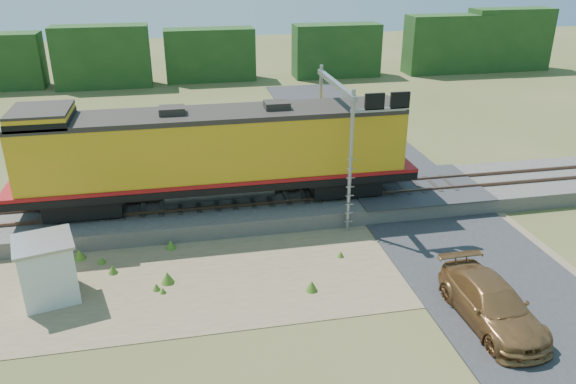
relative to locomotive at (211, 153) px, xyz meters
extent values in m
plane|color=#475123|center=(3.72, -6.00, -3.48)|extent=(140.00, 140.00, 0.00)
cube|color=slate|center=(3.72, 0.00, -3.08)|extent=(70.00, 5.00, 0.80)
cube|color=brown|center=(3.72, -0.72, -2.60)|extent=(70.00, 0.10, 0.16)
cube|color=brown|center=(3.72, 0.72, -2.60)|extent=(70.00, 0.10, 0.16)
cube|color=#8C7754|center=(1.72, -5.50, -3.46)|extent=(26.00, 8.00, 0.03)
cube|color=#38383A|center=(10.72, 0.00, -2.65)|extent=(7.00, 5.20, 0.06)
cube|color=#38383A|center=(10.72, 16.00, -3.44)|extent=(7.00, 24.00, 0.08)
cube|color=#1B3D16|center=(3.72, 32.00, -0.23)|extent=(36.00, 3.00, 6.50)
cube|color=#1B3D16|center=(43.72, 32.00, -0.48)|extent=(50.00, 3.00, 6.00)
cube|color=black|center=(-6.14, 0.00, -2.07)|extent=(3.56, 2.27, 0.89)
cube|color=black|center=(6.71, 0.00, -2.07)|extent=(3.56, 2.27, 0.89)
cube|color=black|center=(0.29, 0.00, -1.45)|extent=(19.77, 2.97, 0.36)
cylinder|color=gray|center=(0.29, 0.00, -1.92)|extent=(5.44, 1.19, 1.19)
cube|color=#C78E17|center=(0.29, 0.00, 0.26)|extent=(18.29, 2.87, 3.06)
cube|color=maroon|center=(0.29, 0.00, -1.15)|extent=(19.77, 3.02, 0.18)
cube|color=#28231E|center=(0.29, 0.00, 1.91)|extent=(18.29, 2.92, 0.24)
cube|color=#C78E17|center=(-7.42, 0.00, 2.14)|extent=(2.57, 2.87, 0.69)
cube|color=#28231E|center=(-7.42, 0.00, 2.53)|extent=(2.57, 2.92, 0.12)
cube|color=black|center=(-7.42, 0.00, 2.09)|extent=(2.62, 2.92, 0.35)
cube|color=maroon|center=(-8.91, 0.00, -0.08)|extent=(0.10, 1.98, 1.19)
cube|color=#28231E|center=(-1.69, 0.00, 2.14)|extent=(1.19, 0.99, 0.44)
cube|color=#28231E|center=(3.25, 0.00, 2.14)|extent=(1.19, 0.99, 0.44)
cube|color=silver|center=(-6.80, -5.94, -2.27)|extent=(2.36, 2.36, 2.42)
cube|color=gray|center=(-6.80, -5.94, -1.01)|extent=(2.60, 2.60, 0.12)
cylinder|color=gray|center=(6.16, -2.80, -0.01)|extent=(0.18, 0.18, 6.94)
cylinder|color=gray|center=(6.16, 2.80, -0.01)|extent=(0.18, 0.18, 6.94)
cube|color=gray|center=(6.16, 0.00, 3.07)|extent=(0.25, 6.20, 0.25)
cube|color=gray|center=(7.35, -2.80, 2.47)|extent=(2.58, 0.15, 0.15)
cube|color=black|center=(7.15, -2.80, 2.87)|extent=(0.89, 0.15, 0.74)
cube|color=black|center=(8.34, -2.80, 2.87)|extent=(0.89, 0.15, 0.74)
imported|color=olive|center=(9.17, -10.74, -2.71)|extent=(2.27, 5.34, 1.54)
camera|label=1|loc=(-1.41, -25.90, 9.11)|focal=35.00mm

